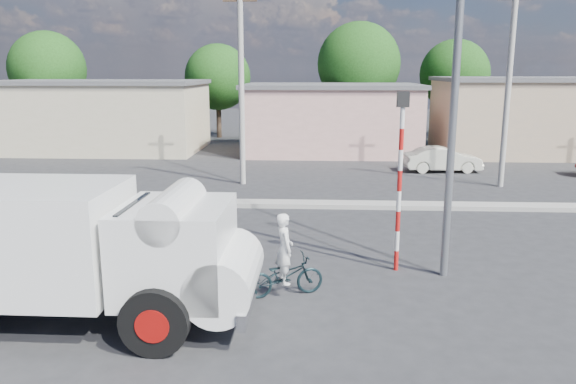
{
  "coord_description": "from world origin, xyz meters",
  "views": [
    {
      "loc": [
        1.23,
        -11.78,
        4.85
      ],
      "look_at": [
        0.37,
        4.46,
        1.3
      ],
      "focal_mm": 35.0,
      "sensor_mm": 36.0,
      "label": 1
    }
  ],
  "objects_px": {
    "truck": "(82,249)",
    "traffic_pole": "(400,167)",
    "cyclist": "(284,262)",
    "car_cream": "(443,159)",
    "bicycle": "(284,276)",
    "streetlight": "(449,65)"
  },
  "relations": [
    {
      "from": "car_cream",
      "to": "traffic_pole",
      "type": "bearing_deg",
      "value": 159.79
    },
    {
      "from": "cyclist",
      "to": "car_cream",
      "type": "distance_m",
      "value": 17.12
    },
    {
      "from": "car_cream",
      "to": "traffic_pole",
      "type": "height_order",
      "value": "traffic_pole"
    },
    {
      "from": "cyclist",
      "to": "streetlight",
      "type": "height_order",
      "value": "streetlight"
    },
    {
      "from": "truck",
      "to": "traffic_pole",
      "type": "distance_m",
      "value": 7.31
    },
    {
      "from": "cyclist",
      "to": "car_cream",
      "type": "height_order",
      "value": "cyclist"
    },
    {
      "from": "car_cream",
      "to": "cyclist",
      "type": "bearing_deg",
      "value": 152.87
    },
    {
      "from": "bicycle",
      "to": "streetlight",
      "type": "distance_m",
      "value": 5.95
    },
    {
      "from": "bicycle",
      "to": "car_cream",
      "type": "bearing_deg",
      "value": -42.08
    },
    {
      "from": "traffic_pole",
      "to": "streetlight",
      "type": "height_order",
      "value": "streetlight"
    },
    {
      "from": "streetlight",
      "to": "traffic_pole",
      "type": "bearing_deg",
      "value": 162.27
    },
    {
      "from": "cyclist",
      "to": "traffic_pole",
      "type": "height_order",
      "value": "traffic_pole"
    },
    {
      "from": "streetlight",
      "to": "cyclist",
      "type": "bearing_deg",
      "value": -158.04
    },
    {
      "from": "bicycle",
      "to": "traffic_pole",
      "type": "distance_m",
      "value": 3.84
    },
    {
      "from": "truck",
      "to": "traffic_pole",
      "type": "bearing_deg",
      "value": 27.5
    },
    {
      "from": "bicycle",
      "to": "cyclist",
      "type": "bearing_deg",
      "value": -0.0
    },
    {
      "from": "streetlight",
      "to": "bicycle",
      "type": "bearing_deg",
      "value": -158.04
    },
    {
      "from": "cyclist",
      "to": "car_cream",
      "type": "xyz_separation_m",
      "value": [
        6.75,
        15.73,
        -0.18
      ]
    },
    {
      "from": "car_cream",
      "to": "truck",
      "type": "bearing_deg",
      "value": 144.77
    },
    {
      "from": "truck",
      "to": "car_cream",
      "type": "relative_size",
      "value": 1.81
    },
    {
      "from": "cyclist",
      "to": "traffic_pole",
      "type": "relative_size",
      "value": 0.36
    },
    {
      "from": "bicycle",
      "to": "streetlight",
      "type": "height_order",
      "value": "streetlight"
    }
  ]
}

